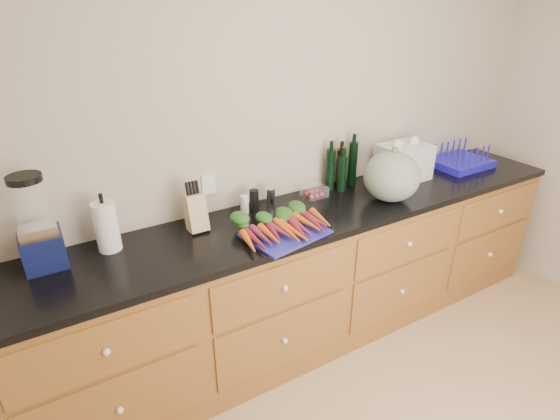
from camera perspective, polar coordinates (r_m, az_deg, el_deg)
wall_back at (r=2.78m, az=1.80°, el=9.41°), size 4.10×0.05×2.60m
cabinets at (r=2.90m, az=5.07°, el=-8.58°), size 3.60×0.64×0.90m
countertop at (r=2.67m, az=5.41°, el=-0.21°), size 3.64×0.62×0.04m
cutting_board at (r=2.36m, az=0.71°, el=-3.05°), size 0.47×0.39×0.01m
carrots at (r=2.38m, az=0.23°, el=-1.98°), size 0.50×0.34×0.07m
squash at (r=2.80m, az=14.39°, el=4.28°), size 0.35×0.35×0.31m
blender_appliance at (r=2.29m, az=-29.10°, el=-2.10°), size 0.18×0.18×0.46m
paper_towel at (r=2.33m, az=-21.72°, el=-2.02°), size 0.12×0.12×0.26m
knife_block at (r=2.42m, az=-10.97°, el=-0.29°), size 0.10×0.10×0.21m
grinder_salt at (r=2.57m, az=-4.66°, el=0.69°), size 0.05×0.05×0.11m
grinder_pepper at (r=2.60m, az=-3.40°, el=1.23°), size 0.05×0.05×0.14m
canister_chrome at (r=2.65m, az=-1.24°, el=1.63°), size 0.05×0.05×0.12m
tomato_box at (r=2.80m, az=4.51°, el=2.40°), size 0.15×0.12×0.07m
bottles at (r=2.93m, az=8.04°, el=5.42°), size 0.25×0.13×0.30m
grocery_bag at (r=3.18m, az=15.84°, el=6.08°), size 0.34×0.28×0.24m
dish_rack at (r=3.60m, az=22.46°, el=5.97°), size 0.42×0.34×0.17m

